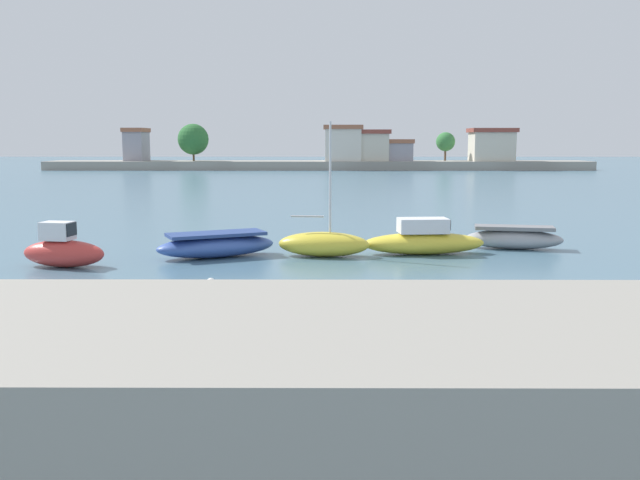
# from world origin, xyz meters

# --- Properties ---
(ground_plane) EXTENTS (400.00, 400.00, 0.00)m
(ground_plane) POSITION_xyz_m (0.00, 0.00, 0.00)
(ground_plane) COLOR slate
(seawall_embankment) EXTENTS (70.38, 5.02, 2.66)m
(seawall_embankment) POSITION_xyz_m (0.00, -7.41, 1.33)
(seawall_embankment) COLOR gray
(seawall_embankment) RESTS_ON ground
(moored_boat_0) EXTENTS (3.52, 1.82, 1.79)m
(moored_boat_0) POSITION_xyz_m (-9.29, 10.56, 0.65)
(moored_boat_0) COLOR #C63833
(moored_boat_0) RESTS_ON ground
(moored_boat_1) EXTENTS (5.40, 3.78, 1.06)m
(moored_boat_1) POSITION_xyz_m (-3.62, 12.93, 0.51)
(moored_boat_1) COLOR #3856A8
(moored_boat_1) RESTS_ON ground
(moored_boat_2) EXTENTS (4.06, 1.95, 5.73)m
(moored_boat_2) POSITION_xyz_m (0.96, 13.10, 0.55)
(moored_boat_2) COLOR yellow
(moored_boat_2) RESTS_ON ground
(moored_boat_3) EXTENTS (5.48, 1.99, 1.58)m
(moored_boat_3) POSITION_xyz_m (5.33, 13.74, 0.61)
(moored_boat_3) COLOR yellow
(moored_boat_3) RESTS_ON ground
(moored_boat_4) EXTENTS (4.55, 2.08, 1.06)m
(moored_boat_4) POSITION_xyz_m (9.69, 15.23, 0.51)
(moored_boat_4) COLOR #9E9EA3
(moored_boat_4) RESTS_ON ground
(mooring_buoy_0) EXTENTS (0.31, 0.31, 0.31)m
(mooring_buoy_0) POSITION_xyz_m (-2.88, 6.84, 0.16)
(mooring_buoy_0) COLOR white
(mooring_buoy_0) RESTS_ON ground
(mooring_buoy_1) EXTENTS (0.41, 0.41, 0.41)m
(mooring_buoy_1) POSITION_xyz_m (-7.99, 5.78, 0.20)
(mooring_buoy_1) COLOR yellow
(mooring_buoy_1) RESTS_ON ground
(distant_shoreline) EXTENTS (92.66, 8.47, 7.81)m
(distant_shoreline) POSITION_xyz_m (2.83, 103.06, 2.60)
(distant_shoreline) COLOR gray
(distant_shoreline) RESTS_ON ground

